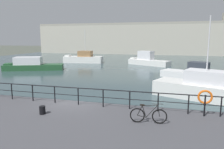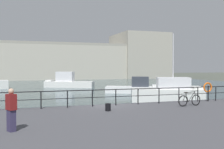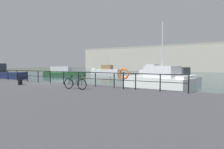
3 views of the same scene
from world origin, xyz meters
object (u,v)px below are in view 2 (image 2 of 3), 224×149
object	(u,v)px
mooring_bollard	(108,107)
life_ring_stand	(208,88)
moored_blue_motorboat	(168,92)
standing_person	(11,110)
moored_red_daysailer	(68,82)
moored_cabin_cruiser	(135,88)
parked_bicycle	(189,100)
harbor_building	(65,61)

from	to	relation	value
mooring_bollard	life_ring_stand	xyz separation A→B (m)	(8.35, 1.91, 0.75)
moored_blue_motorboat	standing_person	bearing A→B (deg)	-118.21
moored_red_daysailer	life_ring_stand	bearing A→B (deg)	128.59
moored_cabin_cruiser	parked_bicycle	bearing A→B (deg)	-77.19
moored_cabin_cruiser	moored_red_daysailer	world-z (taller)	moored_red_daysailer
moored_blue_motorboat	standing_person	world-z (taller)	moored_blue_motorboat
moored_red_daysailer	parked_bicycle	xyz separation A→B (m)	(2.78, -29.76, 0.34)
parked_bicycle	life_ring_stand	distance (m)	3.29
parked_bicycle	harbor_building	bearing A→B (deg)	82.51
moored_blue_motorboat	life_ring_stand	bearing A→B (deg)	-74.69
parked_bicycle	moored_blue_motorboat	bearing A→B (deg)	62.34
harbor_building	parked_bicycle	distance (m)	62.87
moored_cabin_cruiser	moored_blue_motorboat	size ratio (longest dim) A/B	0.99
standing_person	life_ring_stand	bearing A→B (deg)	-4.26
moored_cabin_cruiser	moored_blue_motorboat	distance (m)	8.98
harbor_building	moored_blue_motorboat	size ratio (longest dim) A/B	9.99
harbor_building	moored_blue_motorboat	world-z (taller)	harbor_building
moored_cabin_cruiser	standing_person	bearing A→B (deg)	-99.36
harbor_building	moored_blue_motorboat	xyz separation A→B (m)	(1.41, -54.27, -4.13)
harbor_building	life_ring_stand	distance (m)	61.09
mooring_bollard	moored_red_daysailer	bearing A→B (deg)	84.62
harbor_building	mooring_bollard	world-z (taller)	harbor_building
mooring_bollard	harbor_building	bearing A→B (deg)	83.11
harbor_building	moored_cabin_cruiser	size ratio (longest dim) A/B	10.11
moored_cabin_cruiser	mooring_bollard	world-z (taller)	moored_cabin_cruiser
moored_blue_motorboat	parked_bicycle	xyz separation A→B (m)	(-3.42, -8.45, 0.32)
moored_cabin_cruiser	moored_blue_motorboat	xyz separation A→B (m)	(-0.38, -8.97, 0.20)
moored_red_daysailer	standing_person	bearing A→B (deg)	104.09
parked_bicycle	standing_person	distance (m)	11.39
moored_blue_motorboat	moored_red_daysailer	xyz separation A→B (m)	(-6.20, 21.31, -0.02)
moored_blue_motorboat	life_ring_stand	size ratio (longest dim) A/B	5.25
mooring_bollard	life_ring_stand	world-z (taller)	life_ring_stand
life_ring_stand	standing_person	bearing A→B (deg)	-157.89
standing_person	moored_blue_motorboat	bearing A→B (deg)	14.42
parked_bicycle	standing_person	world-z (taller)	standing_person
harbor_building	moored_cabin_cruiser	distance (m)	45.54
moored_red_daysailer	moored_blue_motorboat	bearing A→B (deg)	133.66
life_ring_stand	standing_person	world-z (taller)	standing_person
parked_bicycle	life_ring_stand	world-z (taller)	life_ring_stand
harbor_building	standing_person	bearing A→B (deg)	-100.85
mooring_bollard	moored_blue_motorboat	bearing A→B (deg)	43.79
moored_cabin_cruiser	life_ring_stand	distance (m)	15.78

